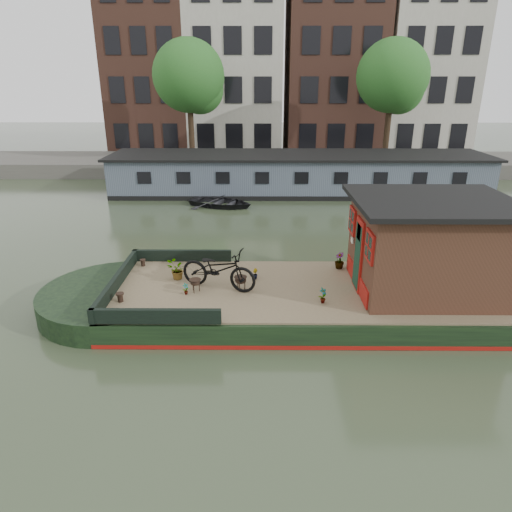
{
  "coord_description": "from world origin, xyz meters",
  "views": [
    {
      "loc": [
        -2.15,
        -11.02,
        5.78
      ],
      "look_at": [
        -2.23,
        0.5,
        1.36
      ],
      "focal_mm": 32.0,
      "sensor_mm": 36.0,
      "label": 1
    }
  ],
  "objects_px": {
    "brazier_front": "(241,283)",
    "brazier_rear": "(195,285)",
    "bicycle": "(218,269)",
    "potted_plant_a": "(323,296)",
    "cabin": "(428,245)",
    "dinghy": "(221,200)"
  },
  "relations": [
    {
      "from": "brazier_front",
      "to": "brazier_rear",
      "type": "height_order",
      "value": "brazier_front"
    },
    {
      "from": "bicycle",
      "to": "brazier_rear",
      "type": "height_order",
      "value": "bicycle"
    },
    {
      "from": "brazier_rear",
      "to": "dinghy",
      "type": "relative_size",
      "value": 0.11
    },
    {
      "from": "bicycle",
      "to": "dinghy",
      "type": "bearing_deg",
      "value": 24.03
    },
    {
      "from": "brazier_rear",
      "to": "dinghy",
      "type": "xyz_separation_m",
      "value": [
        -0.23,
        11.14,
        -0.49
      ]
    },
    {
      "from": "dinghy",
      "to": "brazier_rear",
      "type": "bearing_deg",
      "value": -158.01
    },
    {
      "from": "potted_plant_a",
      "to": "brazier_rear",
      "type": "distance_m",
      "value": 3.29
    },
    {
      "from": "brazier_rear",
      "to": "dinghy",
      "type": "bearing_deg",
      "value": 91.17
    },
    {
      "from": "potted_plant_a",
      "to": "brazier_front",
      "type": "bearing_deg",
      "value": 160.27
    },
    {
      "from": "cabin",
      "to": "dinghy",
      "type": "height_order",
      "value": "cabin"
    },
    {
      "from": "bicycle",
      "to": "brazier_rear",
      "type": "relative_size",
      "value": 5.94
    },
    {
      "from": "cabin",
      "to": "potted_plant_a",
      "type": "bearing_deg",
      "value": -162.17
    },
    {
      "from": "bicycle",
      "to": "potted_plant_a",
      "type": "distance_m",
      "value": 2.79
    },
    {
      "from": "bicycle",
      "to": "brazier_front",
      "type": "relative_size",
      "value": 5.41
    },
    {
      "from": "brazier_front",
      "to": "brazier_rear",
      "type": "distance_m",
      "value": 1.18
    },
    {
      "from": "cabin",
      "to": "brazier_rear",
      "type": "relative_size",
      "value": 11.43
    },
    {
      "from": "bicycle",
      "to": "brazier_front",
      "type": "bearing_deg",
      "value": -81.46
    },
    {
      "from": "cabin",
      "to": "dinghy",
      "type": "relative_size",
      "value": 1.25
    },
    {
      "from": "potted_plant_a",
      "to": "dinghy",
      "type": "relative_size",
      "value": 0.13
    },
    {
      "from": "brazier_rear",
      "to": "dinghy",
      "type": "distance_m",
      "value": 11.16
    },
    {
      "from": "brazier_front",
      "to": "dinghy",
      "type": "relative_size",
      "value": 0.12
    },
    {
      "from": "cabin",
      "to": "brazier_rear",
      "type": "xyz_separation_m",
      "value": [
        -5.99,
        -0.26,
        -1.05
      ]
    }
  ]
}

